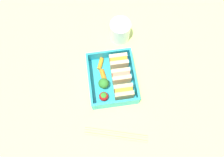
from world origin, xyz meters
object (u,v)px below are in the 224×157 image
drinking_glass (120,31)px  strawberry_far_left (104,96)px  sandwich_left (119,62)px  carrot_stick_left (100,64)px  sandwich_center (124,92)px  broccoli_floret (104,83)px  carrot_stick_far_left (103,76)px  chopstick_pair (116,135)px  sandwich_center_left (121,76)px

drinking_glass → strawberry_far_left: bearing=-21.2°
sandwich_left → carrot_stick_left: sandwich_left is taller
carrot_stick_left → strawberry_far_left: 11.29cm
sandwich_center → drinking_glass: 21.09cm
broccoli_floret → sandwich_left: bearing=140.0°
carrot_stick_far_left → broccoli_floret: bearing=-4.1°
carrot_stick_left → chopstick_pair: carrot_stick_left is taller
carrot_stick_far_left → chopstick_pair: 18.46cm
sandwich_center_left → strawberry_far_left: (5.36, -6.11, -0.77)cm
strawberry_far_left → carrot_stick_left: bearing=178.3°
carrot_stick_left → broccoli_floret: (7.57, 0.14, 2.08)cm
sandwich_center_left → carrot_stick_far_left: bearing=-105.9°
carrot_stick_far_left → sandwich_left: bearing=122.8°
sandwich_center_left → carrot_stick_far_left: 5.83cm
chopstick_pair → carrot_stick_far_left: bearing=-175.7°
sandwich_center_left → broccoli_floret: bearing=-73.4°
sandwich_center → drinking_glass: drinking_glass is taller
sandwich_left → strawberry_far_left: (10.38, -6.11, -0.77)cm
sandwich_center → carrot_stick_left: bearing=-152.1°
sandwich_left → broccoli_floret: 8.77cm
sandwich_center → sandwich_left: bearing=180.0°
broccoli_floret → drinking_glass: drinking_glass is taller
sandwich_left → carrot_stick_far_left: size_ratio=1.34×
strawberry_far_left → drinking_glass: bearing=158.8°
sandwich_left → sandwich_center: bearing=0.0°
sandwich_center → carrot_stick_left: size_ratio=1.46×
sandwich_left → sandwich_center: (10.05, 0.00, 0.00)cm
carrot_stick_left → strawberry_far_left: size_ratio=1.12×
carrot_stick_left → carrot_stick_far_left: 4.37cm
sandwich_center → carrot_stick_far_left: bearing=-140.5°
chopstick_pair → sandwich_center: bearing=161.1°
drinking_glass → broccoli_floret: bearing=-23.8°
sandwich_left → sandwich_center_left: bearing=0.0°
sandwich_left → strawberry_far_left: 12.07cm
sandwich_center → broccoli_floret: size_ratio=1.27×
sandwich_center_left → chopstick_pair: 17.56cm
broccoli_floret → drinking_glass: (-17.64, 7.77, -0.17)cm
broccoli_floret → strawberry_far_left: (3.67, -0.48, -1.19)cm
broccoli_floret → strawberry_far_left: broccoli_floret is taller
drinking_glass → sandwich_center: bearing=-5.8°
carrot_stick_left → drinking_glass: bearing=141.8°
sandwich_center → carrot_stick_far_left: sandwich_center is taller
strawberry_far_left → drinking_glass: drinking_glass is taller
sandwich_center_left → sandwich_center: (5.03, 0.00, 0.00)cm
sandwich_center_left → carrot_stick_far_left: size_ratio=1.34×
strawberry_far_left → chopstick_pair: 11.88cm
sandwich_left → carrot_stick_far_left: sandwich_left is taller
strawberry_far_left → drinking_glass: (-21.31, 8.25, 1.02)cm
carrot_stick_far_left → strawberry_far_left: 6.97cm
carrot_stick_left → carrot_stick_far_left: size_ratio=0.92×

